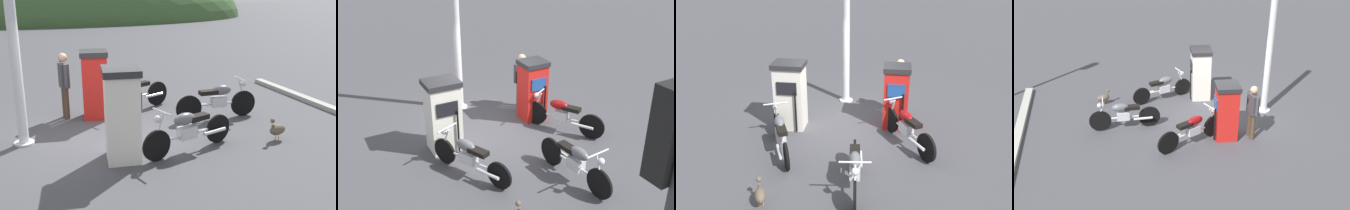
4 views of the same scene
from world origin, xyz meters
TOP-DOWN VIEW (x-y plane):
  - ground_plane at (0.00, 0.00)m, footprint 120.00×120.00m
  - fuel_pump_near at (0.09, -1.32)m, footprint 0.78×0.86m
  - fuel_pump_far at (0.09, 1.32)m, footprint 0.75×0.75m
  - motorcycle_near_pump at (1.33, -1.42)m, footprint 2.04×0.77m
  - motorcycle_far_pump at (1.08, 1.46)m, footprint 2.02×0.97m
  - motorcycle_extra at (2.81, 0.20)m, footprint 2.05×0.56m
  - attendant_person at (-0.60, 1.51)m, footprint 0.23×0.58m
  - canopy_support_pole at (-1.62, 0.10)m, footprint 0.40×0.40m

SIDE VIEW (x-z plane):
  - ground_plane at x=0.00m, z-range 0.00..0.00m
  - motorcycle_near_pump at x=1.33m, z-range -0.01..0.93m
  - motorcycle_far_pump at x=1.08m, z-range -0.01..0.95m
  - motorcycle_extra at x=2.81m, z-range 0.00..0.95m
  - fuel_pump_far at x=0.09m, z-range 0.01..1.64m
  - fuel_pump_near at x=0.09m, z-range 0.01..1.73m
  - attendant_person at x=-0.60m, z-range 0.11..1.69m
  - canopy_support_pole at x=-1.62m, z-range -0.08..4.19m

